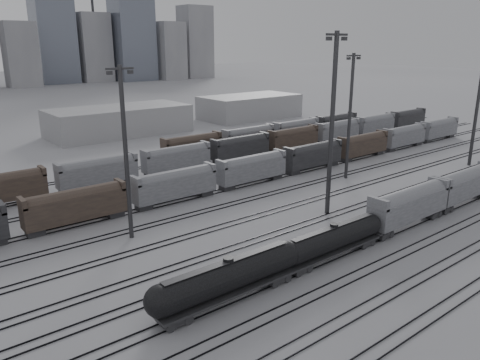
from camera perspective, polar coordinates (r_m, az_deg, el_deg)
ground at (r=64.08m, az=14.61°, el=-8.28°), size 900.00×900.00×0.00m
tracks at (r=74.80m, az=3.89°, el=-4.04°), size 220.00×71.50×0.16m
tank_car_a at (r=49.68m, az=-1.42°, el=-11.75°), size 19.28×3.21×4.76m
tank_car_b at (r=60.18m, az=11.29°, el=-7.07°), size 17.74×2.96×4.38m
hopper_car_a at (r=72.72m, az=19.92°, el=-2.72°), size 16.15×3.21×5.78m
hopper_car_b at (r=86.71m, az=25.69°, el=-0.37°), size 16.03×3.18×5.73m
light_mast_b at (r=63.81m, az=-13.78°, el=3.53°), size 3.76×0.60×23.50m
light_mast_c at (r=72.41m, az=11.16°, el=7.04°), size 4.45×0.71×27.83m
light_mast_d at (r=93.63m, az=13.25°, el=7.84°), size 3.89×0.62×24.30m
light_mast_e at (r=113.19m, az=27.05°, el=8.77°), size 4.38×0.70×27.40m
bg_string_near at (r=89.38m, az=1.45°, el=1.26°), size 151.00×3.00×5.60m
bg_string_mid at (r=107.54m, az=0.04°, el=3.89°), size 151.00×3.00×5.60m
bg_string_far at (r=124.67m, az=4.05°, el=5.60°), size 66.00×3.00×5.60m
warehouse_mid at (r=142.95m, az=-14.49°, el=7.01°), size 40.00×18.00×8.00m
warehouse_right at (r=169.40m, az=1.21°, el=8.93°), size 35.00×18.00×8.00m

